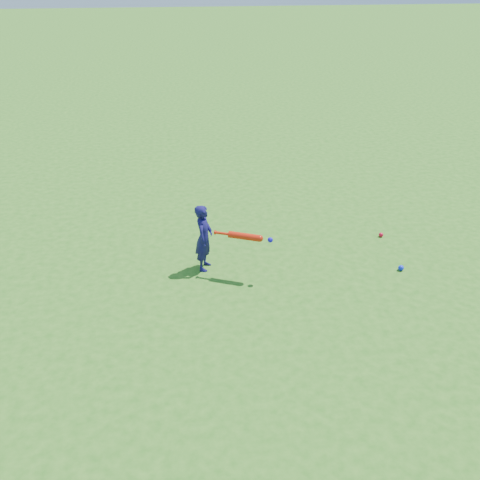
{
  "coord_description": "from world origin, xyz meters",
  "views": [
    {
      "loc": [
        -0.25,
        -6.38,
        3.81
      ],
      "look_at": [
        0.53,
        -0.31,
        0.51
      ],
      "focal_mm": 40.0,
      "sensor_mm": 36.0,
      "label": 1
    }
  ],
  "objects": [
    {
      "name": "bat_swing",
      "position": [
        0.6,
        -0.4,
        0.6
      ],
      "size": [
        0.73,
        0.36,
        0.09
      ],
      "rotation": [
        0.0,
        0.0,
        -0.41
      ],
      "color": "red",
      "rests_on": "ground"
    },
    {
      "name": "ground_ball_red",
      "position": [
        2.78,
        0.46,
        0.03
      ],
      "size": [
        0.07,
        0.07,
        0.07
      ],
      "primitive_type": "sphere",
      "color": "red",
      "rests_on": "ground"
    },
    {
      "name": "ground_ball_blue",
      "position": [
        2.7,
        -0.52,
        0.04
      ],
      "size": [
        0.08,
        0.08,
        0.08
      ],
      "primitive_type": "sphere",
      "color": "#0D22E2",
      "rests_on": "ground"
    },
    {
      "name": "child",
      "position": [
        0.07,
        -0.11,
        0.47
      ],
      "size": [
        0.32,
        0.39,
        0.93
      ],
      "primitive_type": "imported",
      "rotation": [
        0.0,
        0.0,
        1.26
      ],
      "color": "#14104E",
      "rests_on": "ground"
    },
    {
      "name": "ground",
      "position": [
        0.0,
        0.0,
        0.0
      ],
      "size": [
        80.0,
        80.0,
        0.0
      ],
      "primitive_type": "plane",
      "color": "#296518",
      "rests_on": "ground"
    }
  ]
}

